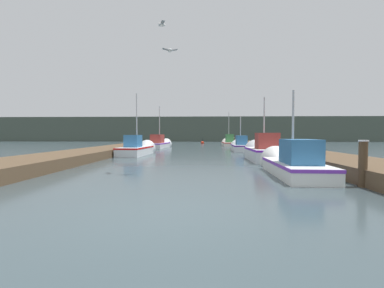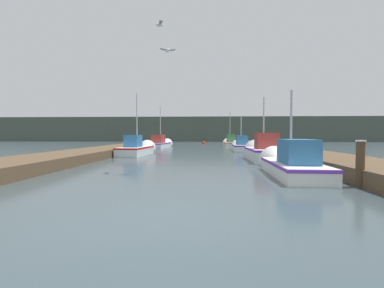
{
  "view_description": "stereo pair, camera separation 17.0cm",
  "coord_description": "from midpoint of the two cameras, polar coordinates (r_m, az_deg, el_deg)",
  "views": [
    {
      "loc": [
        0.61,
        -4.53,
        1.48
      ],
      "look_at": [
        -0.13,
        13.63,
        0.79
      ],
      "focal_mm": 24.0,
      "sensor_mm": 36.0,
      "label": 1
    },
    {
      "loc": [
        0.78,
        -4.52,
        1.48
      ],
      "look_at": [
        -0.13,
        13.63,
        0.79
      ],
      "focal_mm": 24.0,
      "sensor_mm": 36.0,
      "label": 2
    }
  ],
  "objects": [
    {
      "name": "dock_left",
      "position": [
        21.81,
        -16.6,
        -1.16
      ],
      "size": [
        2.95,
        40.0,
        0.5
      ],
      "color": "brown",
      "rests_on": "ground_plane"
    },
    {
      "name": "mooring_piling_0",
      "position": [
        36.77,
        9.62,
        0.67
      ],
      "size": [
        0.29,
        0.29,
        1.06
      ],
      "color": "#473523",
      "rests_on": "ground_plane"
    },
    {
      "name": "fishing_boat_1",
      "position": [
        15.28,
        15.76,
        -1.67
      ],
      "size": [
        1.73,
        4.39,
        4.02
      ],
      "rotation": [
        0.0,
        0.0,
        -0.01
      ],
      "color": "silver",
      "rests_on": "ground_plane"
    },
    {
      "name": "dock_right",
      "position": [
        21.39,
        18.8,
        -1.25
      ],
      "size": [
        2.95,
        40.0,
        0.5
      ],
      "color": "brown",
      "rests_on": "ground_plane"
    },
    {
      "name": "seagull_lead",
      "position": [
        9.96,
        -4.9,
        20.02
      ],
      "size": [
        0.56,
        0.31,
        0.12
      ],
      "rotation": [
        0.0,
        0.0,
        3.43
      ],
      "color": "white"
    },
    {
      "name": "seagull_1",
      "position": [
        10.72,
        -6.69,
        24.85
      ],
      "size": [
        0.32,
        0.55,
        0.12
      ],
      "rotation": [
        0.0,
        0.0,
        1.95
      ],
      "color": "white"
    },
    {
      "name": "mooring_piling_1",
      "position": [
        29.61,
        11.78,
        0.34
      ],
      "size": [
        0.32,
        0.32,
        1.1
      ],
      "color": "#473523",
      "rests_on": "ground_plane"
    },
    {
      "name": "fishing_boat_0",
      "position": [
        10.29,
        21.11,
        -4.02
      ],
      "size": [
        1.63,
        4.87,
        3.52
      ],
      "rotation": [
        0.0,
        0.0,
        -0.03
      ],
      "color": "silver",
      "rests_on": "ground_plane"
    },
    {
      "name": "fishing_boat_5",
      "position": [
        33.71,
        8.5,
        0.32
      ],
      "size": [
        1.58,
        5.12,
        4.76
      ],
      "rotation": [
        0.0,
        0.0,
        0.01
      ],
      "color": "silver",
      "rests_on": "ground_plane"
    },
    {
      "name": "channel_buoy",
      "position": [
        40.73,
        2.75,
        0.29
      ],
      "size": [
        0.51,
        0.51,
        1.01
      ],
      "color": "red",
      "rests_on": "ground_plane"
    },
    {
      "name": "fishing_boat_3",
      "position": [
        23.71,
        10.95,
        -0.46
      ],
      "size": [
        1.66,
        5.05,
        3.47
      ],
      "rotation": [
        0.0,
        0.0,
        -0.04
      ],
      "color": "silver",
      "rests_on": "ground_plane"
    },
    {
      "name": "fishing_boat_2",
      "position": [
        19.17,
        -11.59,
        -1.03
      ],
      "size": [
        1.8,
        5.08,
        4.83
      ],
      "rotation": [
        0.0,
        0.0,
        -0.06
      ],
      "color": "silver",
      "rests_on": "ground_plane"
    },
    {
      "name": "ground_plane",
      "position": [
        4.81,
        -5.76,
        -15.77
      ],
      "size": [
        200.0,
        200.0,
        0.0
      ],
      "color": "#38474C"
    },
    {
      "name": "mooring_piling_2",
      "position": [
        8.59,
        33.79,
        -3.64
      ],
      "size": [
        0.26,
        0.26,
        1.32
      ],
      "color": "#473523",
      "rests_on": "ground_plane"
    },
    {
      "name": "fishing_boat_4",
      "position": [
        28.8,
        -6.7,
        0.13
      ],
      "size": [
        1.98,
        5.8,
        4.96
      ],
      "rotation": [
        0.0,
        0.0,
        -0.1
      ],
      "color": "silver",
      "rests_on": "ground_plane"
    },
    {
      "name": "distant_shore_ridge",
      "position": [
        60.49,
        2.2,
        3.19
      ],
      "size": [
        120.0,
        16.0,
        5.12
      ],
      "color": "#424C42",
      "rests_on": "ground_plane"
    }
  ]
}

